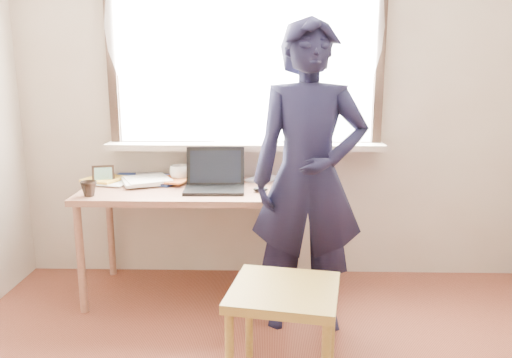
{
  "coord_description": "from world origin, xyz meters",
  "views": [
    {
      "loc": [
        -0.04,
        -1.39,
        1.44
      ],
      "look_at": [
        -0.1,
        0.95,
        0.92
      ],
      "focal_mm": 35.0,
      "sensor_mm": 36.0,
      "label": 1
    }
  ],
  "objects_px": {
    "laptop": "(215,180)",
    "mug_white": "(180,173)",
    "mug_dark": "(89,189)",
    "person": "(309,179)",
    "desk": "(190,199)",
    "work_chair": "(284,303)"
  },
  "relations": [
    {
      "from": "laptop",
      "to": "mug_white",
      "type": "height_order",
      "value": "laptop"
    },
    {
      "from": "laptop",
      "to": "mug_dark",
      "type": "bearing_deg",
      "value": -164.88
    },
    {
      "from": "mug_white",
      "to": "mug_dark",
      "type": "relative_size",
      "value": 1.44
    },
    {
      "from": "laptop",
      "to": "mug_white",
      "type": "xyz_separation_m",
      "value": [
        -0.25,
        0.21,
        -0.0
      ]
    },
    {
      "from": "person",
      "to": "mug_white",
      "type": "bearing_deg",
      "value": 146.94
    },
    {
      "from": "desk",
      "to": "mug_dark",
      "type": "relative_size",
      "value": 13.86
    },
    {
      "from": "laptop",
      "to": "mug_dark",
      "type": "height_order",
      "value": "laptop"
    },
    {
      "from": "mug_dark",
      "to": "person",
      "type": "xyz_separation_m",
      "value": [
        1.27,
        -0.15,
        0.1
      ]
    },
    {
      "from": "laptop",
      "to": "mug_white",
      "type": "bearing_deg",
      "value": 140.28
    },
    {
      "from": "desk",
      "to": "laptop",
      "type": "relative_size",
      "value": 3.53
    },
    {
      "from": "mug_dark",
      "to": "mug_white",
      "type": "bearing_deg",
      "value": 40.75
    },
    {
      "from": "desk",
      "to": "work_chair",
      "type": "height_order",
      "value": "desk"
    },
    {
      "from": "mug_white",
      "to": "work_chair",
      "type": "bearing_deg",
      "value": -60.09
    },
    {
      "from": "person",
      "to": "mug_dark",
      "type": "bearing_deg",
      "value": 174.77
    },
    {
      "from": "desk",
      "to": "mug_white",
      "type": "distance_m",
      "value": 0.24
    },
    {
      "from": "desk",
      "to": "work_chair",
      "type": "distance_m",
      "value": 1.14
    },
    {
      "from": "work_chair",
      "to": "desk",
      "type": "bearing_deg",
      "value": 120.58
    },
    {
      "from": "desk",
      "to": "mug_dark",
      "type": "bearing_deg",
      "value": -158.25
    },
    {
      "from": "desk",
      "to": "mug_white",
      "type": "relative_size",
      "value": 9.65
    },
    {
      "from": "mug_dark",
      "to": "laptop",
      "type": "bearing_deg",
      "value": 15.12
    },
    {
      "from": "laptop",
      "to": "work_chair",
      "type": "relative_size",
      "value": 0.68
    },
    {
      "from": "laptop",
      "to": "mug_dark",
      "type": "xyz_separation_m",
      "value": [
        -0.72,
        -0.19,
        -0.01
      ]
    }
  ]
}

